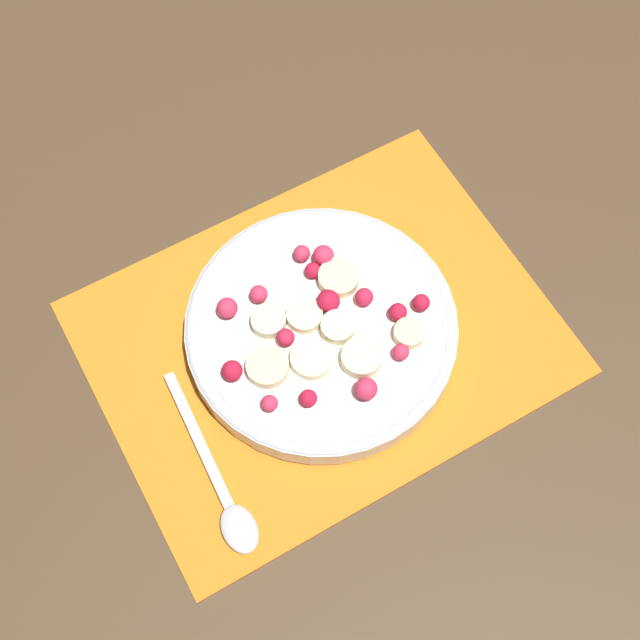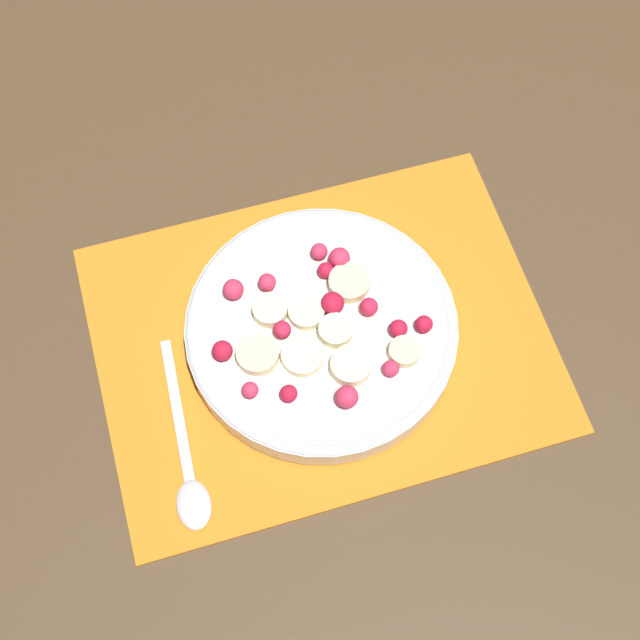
# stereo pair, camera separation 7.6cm
# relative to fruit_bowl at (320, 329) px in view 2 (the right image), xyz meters

# --- Properties ---
(ground_plane) EXTENTS (3.00, 3.00, 0.00)m
(ground_plane) POSITION_rel_fruit_bowl_xyz_m (-0.00, -0.00, -0.02)
(ground_plane) COLOR #4C3823
(placemat) EXTENTS (0.40, 0.30, 0.01)m
(placemat) POSITION_rel_fruit_bowl_xyz_m (-0.00, -0.00, -0.02)
(placemat) COLOR orange
(placemat) RESTS_ON ground_plane
(fruit_bowl) EXTENTS (0.24, 0.24, 0.05)m
(fruit_bowl) POSITION_rel_fruit_bowl_xyz_m (0.00, 0.00, 0.00)
(fruit_bowl) COLOR silver
(fruit_bowl) RESTS_ON placemat
(spoon) EXTENTS (0.03, 0.17, 0.01)m
(spoon) POSITION_rel_fruit_bowl_xyz_m (0.14, 0.09, -0.01)
(spoon) COLOR silver
(spoon) RESTS_ON placemat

